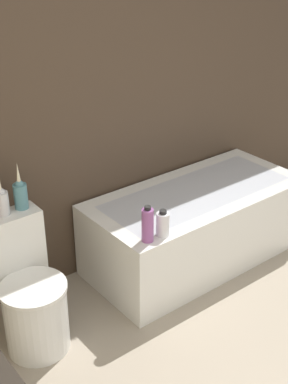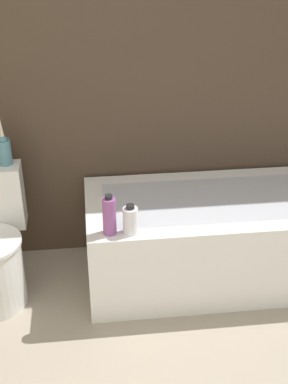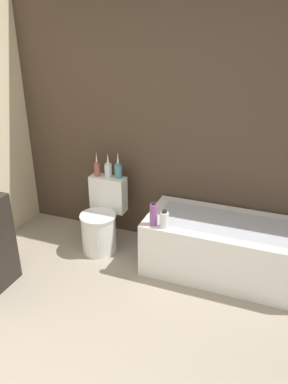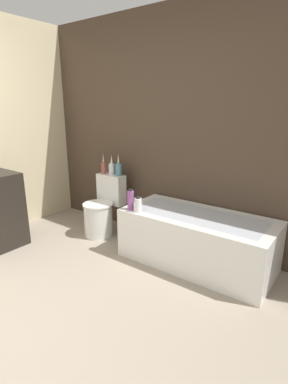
% 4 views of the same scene
% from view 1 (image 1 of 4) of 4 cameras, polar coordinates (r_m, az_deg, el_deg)
% --- Properties ---
extents(wall_back_tiled, '(6.40, 0.06, 2.60)m').
position_cam_1_polar(wall_back_tiled, '(3.16, -9.46, 11.15)').
color(wall_back_tiled, '#423326').
rests_on(wall_back_tiled, ground_plane).
extents(bathtub, '(1.52, 0.70, 0.53)m').
position_cam_1_polar(bathtub, '(3.71, 5.52, -3.53)').
color(bathtub, white).
rests_on(bathtub, ground).
extents(toilet, '(0.38, 0.51, 0.73)m').
position_cam_1_polar(toilet, '(3.06, -12.26, -10.71)').
color(toilet, white).
rests_on(toilet, ground).
extents(vase_silver, '(0.08, 0.08, 0.25)m').
position_cam_1_polar(vase_silver, '(2.94, -14.99, -0.86)').
color(vase_silver, silver).
rests_on(vase_silver, toilet).
extents(vase_bronze, '(0.08, 0.08, 0.27)m').
position_cam_1_polar(vase_bronze, '(2.97, -13.06, -0.11)').
color(vase_bronze, teal).
rests_on(vase_bronze, toilet).
extents(shampoo_bottle_tall, '(0.07, 0.07, 0.22)m').
position_cam_1_polar(shampoo_bottle_tall, '(2.98, 0.39, -3.51)').
color(shampoo_bottle_tall, '#8C4C8C').
rests_on(shampoo_bottle_tall, bathtub).
extents(shampoo_bottle_short, '(0.08, 0.08, 0.16)m').
position_cam_1_polar(shampoo_bottle_short, '(3.05, 2.02, -3.42)').
color(shampoo_bottle_short, silver).
rests_on(shampoo_bottle_short, bathtub).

